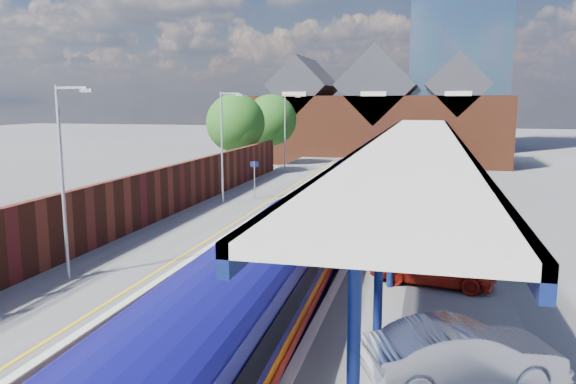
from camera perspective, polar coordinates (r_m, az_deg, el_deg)
name	(u,v)px	position (r m, az deg, el deg)	size (l,w,h in m)	color
ground	(342,201)	(42.37, 5.53, -0.91)	(240.00, 240.00, 0.00)	#5B5B5E
ballast_bed	(316,230)	(32.70, 2.90, -3.87)	(6.00, 76.00, 0.06)	#473D33
rails	(316,228)	(32.68, 2.90, -3.72)	(4.51, 76.00, 0.14)	slate
left_platform	(227,217)	(34.06, -6.21, -2.57)	(5.00, 76.00, 1.00)	#565659
right_platform	(423,228)	(32.02, 13.52, -3.54)	(6.00, 76.00, 1.00)	#565659
coping_left	(264,211)	(33.23, -2.42, -1.90)	(0.30, 76.00, 0.05)	silver
coping_right	(371,216)	(32.05, 8.45, -2.41)	(0.30, 76.00, 0.05)	silver
yellow_line	(255,210)	(33.40, -3.41, -1.88)	(0.14, 76.00, 0.01)	yellow
train	(359,178)	(39.39, 7.18, 1.41)	(3.20, 65.96, 3.45)	#0F0E62
canopy	(417,139)	(33.28, 12.98, 5.23)	(4.50, 52.00, 4.48)	#0E1A52
lamp_post_b	(65,171)	(21.44, -21.70, 2.00)	(1.48, 0.18, 7.00)	#A5A8AA
lamp_post_c	(224,140)	(35.61, -6.53, 5.24)	(1.48, 0.18, 7.00)	#A5A8AA
lamp_post_d	(286,128)	(50.87, -0.16, 6.50)	(1.48, 0.18, 7.00)	#A5A8AA
platform_sign	(254,173)	(37.27, -3.42, 1.91)	(0.55, 0.08, 2.50)	#A5A8AA
brick_wall	(132,202)	(29.02, -15.55, -1.01)	(0.35, 50.00, 3.86)	#5A2917
station_building	(378,117)	(69.55, 9.09, 7.51)	(30.00, 12.12, 13.78)	#5A2917
glass_tower	(460,15)	(92.22, 17.09, 16.83)	(14.20, 14.20, 40.30)	slate
tree_near	(237,125)	(50.00, -5.22, 6.82)	(5.20, 5.20, 8.10)	#382314
tree_far	(272,122)	(57.33, -1.62, 7.17)	(5.20, 5.20, 8.10)	#382314
parked_car_red	(433,264)	(20.73, 14.51, -7.07)	(1.74, 4.31, 1.47)	maroon
parked_car_silver	(463,354)	(13.92, 17.38, -15.44)	(1.57, 4.51, 1.49)	silver
parked_car_dark	(480,234)	(26.10, 18.96, -4.03)	(1.91, 4.70, 1.36)	black
parked_car_blue	(456,211)	(31.09, 16.65, -1.91)	(2.12, 4.60, 1.28)	navy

